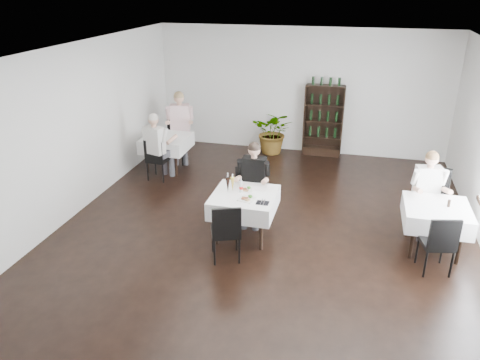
% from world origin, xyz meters
% --- Properties ---
extents(room_shell, '(9.00, 9.00, 9.00)m').
position_xyz_m(room_shell, '(0.00, 0.00, 1.50)').
color(room_shell, black).
rests_on(room_shell, ground).
extents(wine_shelf, '(0.90, 0.28, 1.75)m').
position_xyz_m(wine_shelf, '(0.60, 4.31, 0.85)').
color(wine_shelf, black).
rests_on(wine_shelf, ground).
extents(main_table, '(1.03, 1.03, 0.77)m').
position_xyz_m(main_table, '(-0.30, 0.00, 0.62)').
color(main_table, black).
rests_on(main_table, ground).
extents(left_table, '(0.98, 0.98, 0.77)m').
position_xyz_m(left_table, '(-2.70, 2.50, 0.62)').
color(left_table, black).
rests_on(left_table, ground).
extents(right_table, '(0.98, 0.98, 0.77)m').
position_xyz_m(right_table, '(2.70, 0.30, 0.62)').
color(right_table, black).
rests_on(right_table, ground).
extents(potted_tree, '(1.04, 0.92, 1.09)m').
position_xyz_m(potted_tree, '(-0.57, 4.14, 0.54)').
color(potted_tree, '#2D5D20').
rests_on(potted_tree, ground).
extents(main_chair_far, '(0.46, 0.46, 0.94)m').
position_xyz_m(main_chair_far, '(-0.42, 0.64, 0.53)').
color(main_chair_far, black).
rests_on(main_chair_far, ground).
extents(main_chair_near, '(0.56, 0.56, 0.95)m').
position_xyz_m(main_chair_near, '(-0.39, -0.80, 0.54)').
color(main_chair_near, black).
rests_on(main_chair_near, ground).
extents(left_chair_far, '(0.53, 0.54, 1.09)m').
position_xyz_m(left_chair_far, '(-2.69, 3.07, 0.62)').
color(left_chair_far, black).
rests_on(left_chair_far, ground).
extents(left_chair_near, '(0.44, 0.44, 0.91)m').
position_xyz_m(left_chair_near, '(-2.67, 1.86, 0.52)').
color(left_chair_near, black).
rests_on(left_chair_near, ground).
extents(right_chair_far, '(0.64, 0.64, 1.10)m').
position_xyz_m(right_chair_far, '(2.70, 1.05, 0.63)').
color(right_chair_far, black).
rests_on(right_chair_far, ground).
extents(right_chair_near, '(0.51, 0.52, 0.94)m').
position_xyz_m(right_chair_near, '(2.67, -0.38, 0.54)').
color(right_chair_near, black).
rests_on(right_chair_near, ground).
extents(diner_main, '(0.56, 0.56, 1.47)m').
position_xyz_m(diner_main, '(-0.27, 0.52, 0.85)').
color(diner_main, '#3E3F46').
rests_on(diner_main, ground).
extents(diner_left_far, '(0.69, 0.74, 1.64)m').
position_xyz_m(diner_left_far, '(-2.60, 3.11, 0.95)').
color(diner_left_far, '#3E3F46').
rests_on(diner_left_far, ground).
extents(diner_left_near, '(0.63, 0.67, 1.49)m').
position_xyz_m(diner_left_near, '(-2.63, 1.88, 0.86)').
color(diner_left_near, '#3E3F46').
rests_on(diner_left_near, ground).
extents(diner_right_far, '(0.59, 0.62, 1.46)m').
position_xyz_m(diner_right_far, '(2.61, 0.83, 0.85)').
color(diner_right_far, '#3E3F46').
rests_on(diner_right_far, ground).
extents(plate_far, '(0.25, 0.25, 0.07)m').
position_xyz_m(plate_far, '(-0.31, 0.15, 0.79)').
color(plate_far, white).
rests_on(plate_far, main_table).
extents(plate_near, '(0.28, 0.28, 0.07)m').
position_xyz_m(plate_near, '(-0.21, -0.19, 0.79)').
color(plate_near, white).
rests_on(plate_near, main_table).
extents(pilsner_dark, '(0.08, 0.08, 0.34)m').
position_xyz_m(pilsner_dark, '(-0.58, 0.01, 0.91)').
color(pilsner_dark, black).
rests_on(pilsner_dark, main_table).
extents(pilsner_lager, '(0.07, 0.07, 0.30)m').
position_xyz_m(pilsner_lager, '(-0.52, 0.08, 0.89)').
color(pilsner_lager, gold).
rests_on(pilsner_lager, main_table).
extents(coke_bottle, '(0.06, 0.06, 0.24)m').
position_xyz_m(coke_bottle, '(-0.37, 0.06, 0.87)').
color(coke_bottle, silver).
rests_on(coke_bottle, main_table).
extents(napkin_cutlery, '(0.20, 0.22, 0.02)m').
position_xyz_m(napkin_cutlery, '(0.06, -0.25, 0.78)').
color(napkin_cutlery, black).
rests_on(napkin_cutlery, main_table).
extents(pepper_mill, '(0.05, 0.05, 0.11)m').
position_xyz_m(pepper_mill, '(2.86, 0.33, 0.83)').
color(pepper_mill, black).
rests_on(pepper_mill, right_table).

